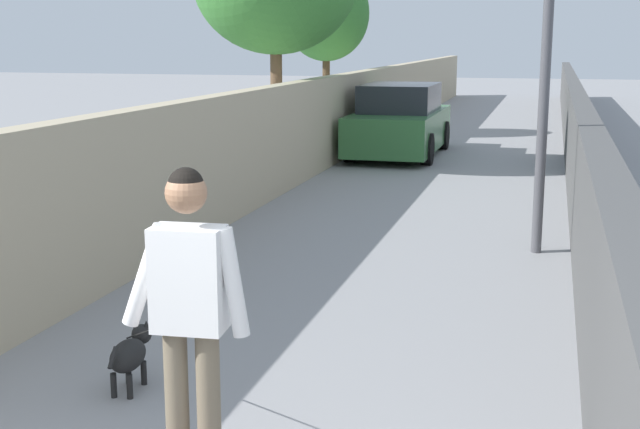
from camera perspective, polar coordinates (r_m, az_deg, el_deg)
ground_plane at (r=16.88m, az=8.43°, el=3.04°), size 80.00×80.00×0.00m
wall_left at (r=15.30m, az=-1.34°, el=5.60°), size 48.00×0.30×1.76m
fence_right at (r=14.69m, az=16.87°, el=4.34°), size 48.00×0.30×1.50m
tree_left_mid at (r=22.33m, az=0.42°, el=13.23°), size 2.20×2.20×4.33m
lamp_post at (r=10.20m, az=15.03°, el=13.64°), size 0.36×0.36×4.25m
person_skateboarder at (r=4.58m, az=-8.69°, el=-5.87°), size 0.25×0.71×1.77m
dog at (r=6.37m, az=-12.55°, el=-9.02°), size 1.58×1.18×1.06m
car_near at (r=18.65m, az=5.34°, el=6.14°), size 4.18×1.80×1.54m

